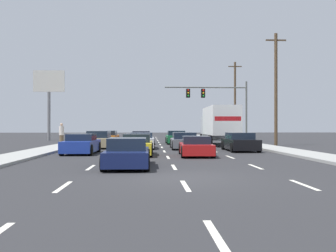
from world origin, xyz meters
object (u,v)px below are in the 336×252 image
object	(u,v)px
car_green	(176,138)
car_red	(196,147)
box_truck	(219,123)
roadside_billboard	(49,91)
utility_pole_mid	(276,88)
car_gray	(184,141)
car_blue	(81,144)
car_maroon	(142,138)
car_black	(240,142)
pedestrian_mid_block	(62,134)
utility_pole_far	(235,99)
car_navy	(128,154)
traffic_signal_mast	(212,97)
car_orange	(108,138)
car_yellow	(137,146)
car_tan	(99,140)
car_white	(142,141)

from	to	relation	value
car_green	car_red	bearing A→B (deg)	-89.83
box_truck	roadside_billboard	distance (m)	22.35
utility_pole_mid	roadside_billboard	size ratio (longest dim) A/B	1.18
car_red	roadside_billboard	world-z (taller)	roadside_billboard
car_red	utility_pole_mid	xyz separation A→B (m)	(8.51, 11.60, 4.56)
utility_pole_mid	car_gray	bearing A→B (deg)	-151.74
car_blue	car_red	size ratio (longest dim) A/B	1.04
car_maroon	car_black	world-z (taller)	car_black
box_truck	pedestrian_mid_block	distance (m)	13.69
car_red	utility_pole_far	size ratio (longest dim) A/B	0.40
car_black	roadside_billboard	world-z (taller)	roadside_billboard
car_red	utility_pole_far	bearing A→B (deg)	73.14
car_green	roadside_billboard	distance (m)	18.22
car_navy	pedestrian_mid_block	xyz separation A→B (m)	(-6.16, 15.32, 0.50)
car_red	pedestrian_mid_block	bearing A→B (deg)	135.37
car_blue	car_black	distance (m)	10.59
car_gray	utility_pole_far	distance (m)	24.28
car_green	car_gray	xyz separation A→B (m)	(-0.00, -8.36, -0.00)
car_red	box_truck	xyz separation A→B (m)	(3.62, 12.59, 1.47)
car_blue	car_green	bearing A→B (deg)	62.83
traffic_signal_mast	car_orange	bearing A→B (deg)	-159.83
box_truck	utility_pole_far	world-z (taller)	utility_pole_far
car_maroon	box_truck	distance (m)	7.49
car_red	roadside_billboard	size ratio (longest dim) A/B	0.49
car_black	car_blue	bearing A→B (deg)	-168.50
car_maroon	car_gray	distance (m)	8.56
box_truck	traffic_signal_mast	distance (m)	8.02
roadside_billboard	car_yellow	bearing A→B (deg)	-64.91
car_tan	utility_pole_far	world-z (taller)	utility_pole_far
car_maroon	car_yellow	bearing A→B (deg)	-89.92
traffic_signal_mast	utility_pole_mid	world-z (taller)	utility_pole_mid
car_orange	traffic_signal_mast	world-z (taller)	traffic_signal_mast
utility_pole_mid	car_tan	bearing A→B (deg)	-168.48
car_tan	box_truck	size ratio (longest dim) A/B	0.50
car_tan	car_gray	distance (m)	6.70
car_green	traffic_signal_mast	bearing A→B (deg)	47.39
car_maroon	car_red	xyz separation A→B (m)	(3.37, -14.89, -0.05)
utility_pole_far	pedestrian_mid_block	world-z (taller)	utility_pole_far
car_yellow	car_gray	bearing A→B (deg)	62.12
car_tan	car_yellow	xyz separation A→B (m)	(3.23, -7.76, -0.05)
car_gray	utility_pole_far	bearing A→B (deg)	68.14
utility_pole_mid	car_maroon	bearing A→B (deg)	164.50
car_tan	car_white	xyz separation A→B (m)	(3.36, -0.94, -0.05)
car_maroon	car_white	size ratio (longest dim) A/B	0.98
car_gray	utility_pole_far	size ratio (longest dim) A/B	0.45
car_red	utility_pole_far	distance (m)	30.78
car_maroon	roadside_billboard	world-z (taller)	roadside_billboard
car_navy	traffic_signal_mast	world-z (taller)	traffic_signal_mast
car_yellow	traffic_signal_mast	distance (m)	21.18
car_gray	car_black	bearing A→B (deg)	-37.21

